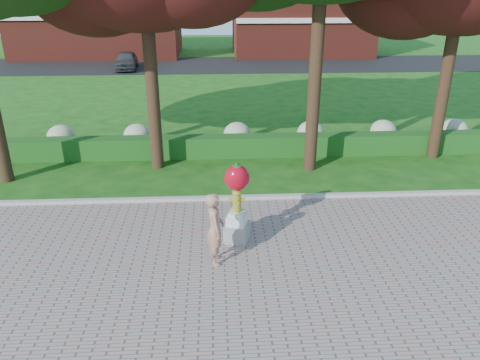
{
  "coord_description": "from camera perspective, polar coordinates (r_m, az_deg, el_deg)",
  "views": [
    {
      "loc": [
        0.14,
        -10.07,
        6.32
      ],
      "look_at": [
        0.74,
        1.0,
        1.55
      ],
      "focal_mm": 35.0,
      "sensor_mm": 36.0,
      "label": 1
    }
  ],
  "objects": [
    {
      "name": "ground",
      "position": [
        11.89,
        -3.32,
        -8.88
      ],
      "size": [
        100.0,
        100.0,
        0.0
      ],
      "primitive_type": "plane",
      "color": "#124A12",
      "rests_on": "ground"
    },
    {
      "name": "curb",
      "position": [
        14.49,
        -3.34,
        -2.3
      ],
      "size": [
        40.0,
        0.18,
        0.15
      ],
      "primitive_type": "cube",
      "color": "#ADADA5",
      "rests_on": "ground"
    },
    {
      "name": "lawn_hedge",
      "position": [
        18.07,
        -3.37,
        4.11
      ],
      "size": [
        24.0,
        0.7,
        0.8
      ],
      "primitive_type": "cube",
      "color": "#194A15",
      "rests_on": "ground"
    },
    {
      "name": "hydrangea_row",
      "position": [
        18.98,
        -1.65,
        5.57
      ],
      "size": [
        20.1,
        1.1,
        0.99
      ],
      "color": "#AAB68B",
      "rests_on": "ground"
    },
    {
      "name": "street",
      "position": [
        38.59,
        -3.36,
        13.84
      ],
      "size": [
        50.0,
        8.0,
        0.02
      ],
      "primitive_type": "cube",
      "color": "black",
      "rests_on": "ground"
    },
    {
      "name": "building_left",
      "position": [
        45.31,
        -16.95,
        18.79
      ],
      "size": [
        14.0,
        8.0,
        7.0
      ],
      "primitive_type": "cube",
      "color": "maroon",
      "rests_on": "ground"
    },
    {
      "name": "building_right",
      "position": [
        44.88,
        7.41,
        19.12
      ],
      "size": [
        12.0,
        8.0,
        6.4
      ],
      "primitive_type": "cube",
      "color": "maroon",
      "rests_on": "ground"
    },
    {
      "name": "hydrant_sculpture",
      "position": [
        11.81,
        -0.38,
        -2.49
      ],
      "size": [
        0.74,
        0.74,
        2.17
      ],
      "rotation": [
        0.0,
        0.0,
        -0.32
      ],
      "color": "gray",
      "rests_on": "walkway"
    },
    {
      "name": "woman",
      "position": [
        11.02,
        -3.06,
        -5.96
      ],
      "size": [
        0.5,
        0.7,
        1.81
      ],
      "primitive_type": "imported",
      "rotation": [
        0.0,
        0.0,
        1.67
      ],
      "color": "#AD7A62",
      "rests_on": "walkway"
    },
    {
      "name": "parked_car",
      "position": [
        37.45,
        -13.69,
        13.99
      ],
      "size": [
        1.9,
        3.99,
        1.32
      ],
      "primitive_type": "imported",
      "rotation": [
        0.0,
        0.0,
        0.09
      ],
      "color": "#3B3D42",
      "rests_on": "street"
    }
  ]
}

